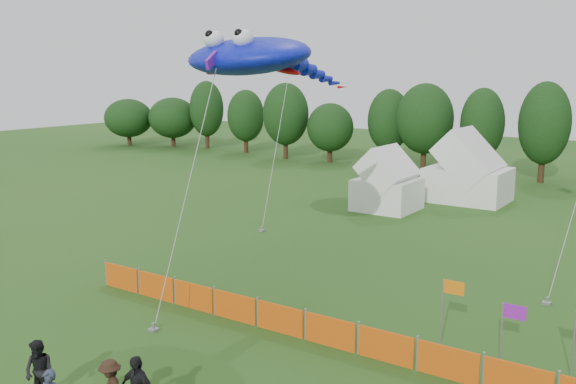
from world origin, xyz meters
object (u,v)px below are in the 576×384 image
Objects in this scene: barrier_fence at (304,325)px; stingray_kite at (255,57)px; tent_right at (468,174)px; spectator_b at (39,372)px; tent_left at (387,184)px.

barrier_fence is 10.44m from stingray_kite.
tent_right is 26.31m from barrier_fence.
barrier_fence is 1.57× the size of stingray_kite.
barrier_fence is 11.28× the size of spectator_b.
spectator_b is (-3.66, -7.55, 0.38)m from barrier_fence.
stingray_kite is (-0.71, 10.73, 8.55)m from spectator_b.
tent_left reaches higher than barrier_fence.
stingray_kite is at bearing 144.00° from barrier_fence.
spectator_b is (-0.29, -33.61, -1.05)m from tent_right.
tent_right is 3.07× the size of spectator_b.
spectator_b is (3.09, -27.90, -0.80)m from tent_left.
stingray_kite reaches higher than tent_left.
stingray_kite reaches higher than tent_right.
barrier_fence is at bearing -71.65° from tent_left.
stingray_kite is at bearing 79.60° from spectator_b.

